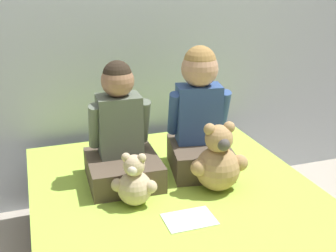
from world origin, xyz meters
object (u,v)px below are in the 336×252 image
Objects in this scene: child_on_left at (121,138)px; sign_card at (189,219)px; teddy_bear_held_by_right_child at (218,162)px; child_on_right at (199,118)px; teddy_bear_held_by_left_child at (135,183)px.

child_on_left reaches higher than sign_card.
child_on_left is at bearing 151.73° from teddy_bear_held_by_right_child.
teddy_bear_held_by_left_child is at bearing -137.52° from child_on_right.
sign_card is (-0.23, -0.45, -0.27)m from child_on_right.
teddy_bear_held_by_right_child is 1.58× the size of sign_card.
child_on_left reaches higher than teddy_bear_held_by_right_child.
child_on_right is at bearing 56.71° from teddy_bear_held_by_left_child.
teddy_bear_held_by_left_child is 0.29m from sign_card.
child_on_right is 2.61× the size of teddy_bear_held_by_left_child.
sign_card is at bearing -66.60° from child_on_left.
child_on_left is 2.42× the size of teddy_bear_held_by_left_child.
teddy_bear_held_by_left_child is at bearing 132.59° from sign_card.
child_on_right is 0.57m from sign_card.
teddy_bear_held_by_right_child is (0.40, 0.01, 0.04)m from teddy_bear_held_by_left_child.
child_on_right is 1.91× the size of teddy_bear_held_by_right_child.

